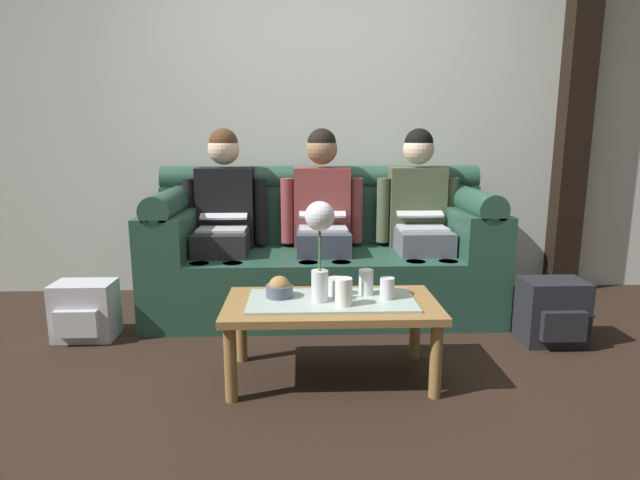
{
  "coord_description": "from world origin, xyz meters",
  "views": [
    {
      "loc": [
        -0.14,
        -2.25,
        1.17
      ],
      "look_at": [
        -0.03,
        0.81,
        0.55
      ],
      "focal_mm": 29.01,
      "sensor_mm": 36.0,
      "label": 1
    }
  ],
  "objects_px": {
    "person_right": "(419,213)",
    "cup_near_right": "(336,286)",
    "person_left": "(224,214)",
    "backpack_left": "(85,311)",
    "couch": "(322,256)",
    "person_middle": "(322,214)",
    "coffee_table": "(331,311)",
    "cup_far_left": "(387,288)",
    "cup_near_left": "(344,292)",
    "backpack_right": "(553,312)",
    "snack_bowl": "(279,289)",
    "cup_far_center": "(366,282)",
    "flower_vase": "(320,235)"
  },
  "relations": [
    {
      "from": "coffee_table",
      "to": "backpack_left",
      "type": "bearing_deg",
      "value": 158.38
    },
    {
      "from": "cup_near_right",
      "to": "backpack_right",
      "type": "relative_size",
      "value": 0.23
    },
    {
      "from": "person_left",
      "to": "flower_vase",
      "type": "bearing_deg",
      "value": -61.01
    },
    {
      "from": "couch",
      "to": "backpack_right",
      "type": "bearing_deg",
      "value": -27.38
    },
    {
      "from": "flower_vase",
      "to": "cup_near_right",
      "type": "relative_size",
      "value": 5.52
    },
    {
      "from": "cup_near_right",
      "to": "person_right",
      "type": "bearing_deg",
      "value": 57.33
    },
    {
      "from": "couch",
      "to": "cup_far_left",
      "type": "height_order",
      "value": "couch"
    },
    {
      "from": "person_middle",
      "to": "snack_bowl",
      "type": "height_order",
      "value": "person_middle"
    },
    {
      "from": "snack_bowl",
      "to": "cup_far_left",
      "type": "height_order",
      "value": "snack_bowl"
    },
    {
      "from": "person_right",
      "to": "snack_bowl",
      "type": "height_order",
      "value": "person_right"
    },
    {
      "from": "person_right",
      "to": "coffee_table",
      "type": "relative_size",
      "value": 1.2
    },
    {
      "from": "person_left",
      "to": "backpack_left",
      "type": "bearing_deg",
      "value": -146.53
    },
    {
      "from": "person_left",
      "to": "cup_near_left",
      "type": "height_order",
      "value": "person_left"
    },
    {
      "from": "person_left",
      "to": "cup_near_left",
      "type": "xyz_separation_m",
      "value": [
        0.71,
        -1.14,
        -0.19
      ]
    },
    {
      "from": "cup_near_right",
      "to": "couch",
      "type": "bearing_deg",
      "value": 91.48
    },
    {
      "from": "coffee_table",
      "to": "backpack_left",
      "type": "height_order",
      "value": "coffee_table"
    },
    {
      "from": "coffee_table",
      "to": "cup_near_left",
      "type": "relative_size",
      "value": 7.95
    },
    {
      "from": "couch",
      "to": "snack_bowl",
      "type": "distance_m",
      "value": 1.04
    },
    {
      "from": "person_left",
      "to": "coffee_table",
      "type": "height_order",
      "value": "person_left"
    },
    {
      "from": "snack_bowl",
      "to": "backpack_right",
      "type": "xyz_separation_m",
      "value": [
        1.54,
        0.34,
        -0.26
      ]
    },
    {
      "from": "person_left",
      "to": "person_middle",
      "type": "relative_size",
      "value": 1.0
    },
    {
      "from": "person_right",
      "to": "cup_far_center",
      "type": "distance_m",
      "value": 1.11
    },
    {
      "from": "person_right",
      "to": "backpack_right",
      "type": "xyz_separation_m",
      "value": [
        0.63,
        -0.66,
        -0.48
      ]
    },
    {
      "from": "couch",
      "to": "cup_far_center",
      "type": "relative_size",
      "value": 17.99
    },
    {
      "from": "person_middle",
      "to": "coffee_table",
      "type": "xyz_separation_m",
      "value": [
        0.0,
        -1.06,
        -0.32
      ]
    },
    {
      "from": "person_right",
      "to": "cup_near_right",
      "type": "distance_m",
      "value": 1.19
    },
    {
      "from": "coffee_table",
      "to": "cup_near_right",
      "type": "distance_m",
      "value": 0.13
    },
    {
      "from": "cup_far_center",
      "to": "backpack_left",
      "type": "relative_size",
      "value": 0.36
    },
    {
      "from": "cup_far_center",
      "to": "couch",
      "type": "bearing_deg",
      "value": 100.09
    },
    {
      "from": "couch",
      "to": "cup_near_right",
      "type": "xyz_separation_m",
      "value": [
        0.03,
        -0.99,
        0.07
      ]
    },
    {
      "from": "flower_vase",
      "to": "backpack_right",
      "type": "relative_size",
      "value": 1.28
    },
    {
      "from": "cup_near_left",
      "to": "cup_near_right",
      "type": "bearing_deg",
      "value": 99.15
    },
    {
      "from": "cup_near_right",
      "to": "cup_far_left",
      "type": "distance_m",
      "value": 0.25
    },
    {
      "from": "coffee_table",
      "to": "cup_near_right",
      "type": "bearing_deg",
      "value": 71.16
    },
    {
      "from": "person_right",
      "to": "couch",
      "type": "bearing_deg",
      "value": 179.69
    },
    {
      "from": "cup_near_left",
      "to": "backpack_right",
      "type": "distance_m",
      "value": 1.36
    },
    {
      "from": "couch",
      "to": "cup_near_right",
      "type": "height_order",
      "value": "couch"
    },
    {
      "from": "couch",
      "to": "person_middle",
      "type": "relative_size",
      "value": 1.83
    },
    {
      "from": "flower_vase",
      "to": "snack_bowl",
      "type": "height_order",
      "value": "flower_vase"
    },
    {
      "from": "person_middle",
      "to": "cup_near_right",
      "type": "xyz_separation_m",
      "value": [
        0.03,
        -0.98,
        -0.21
      ]
    },
    {
      "from": "flower_vase",
      "to": "backpack_left",
      "type": "height_order",
      "value": "flower_vase"
    },
    {
      "from": "person_left",
      "to": "cup_far_center",
      "type": "bearing_deg",
      "value": -49.74
    },
    {
      "from": "cup_far_left",
      "to": "cup_near_right",
      "type": "bearing_deg",
      "value": 163.6
    },
    {
      "from": "couch",
      "to": "person_middle",
      "type": "distance_m",
      "value": 0.29
    },
    {
      "from": "person_right",
      "to": "flower_vase",
      "type": "distance_m",
      "value": 1.3
    },
    {
      "from": "snack_bowl",
      "to": "cup_near_right",
      "type": "bearing_deg",
      "value": 5.2
    },
    {
      "from": "person_right",
      "to": "cup_near_right",
      "type": "relative_size",
      "value": 14.2
    },
    {
      "from": "person_middle",
      "to": "person_right",
      "type": "bearing_deg",
      "value": 0.0
    },
    {
      "from": "couch",
      "to": "cup_far_center",
      "type": "bearing_deg",
      "value": -79.91
    },
    {
      "from": "person_left",
      "to": "person_middle",
      "type": "xyz_separation_m",
      "value": [
        0.66,
        -0.0,
        0.0
      ]
    }
  ]
}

